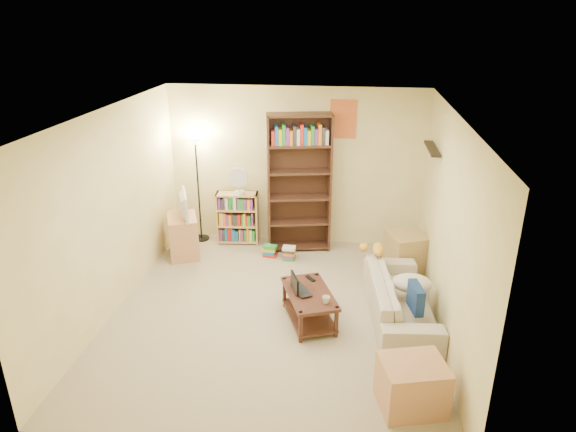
% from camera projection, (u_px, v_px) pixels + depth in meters
% --- Properties ---
extents(room, '(4.50, 4.54, 2.52)m').
position_uv_depth(room, '(273.00, 191.00, 5.87)').
color(room, tan).
rests_on(room, ground).
extents(sofa, '(1.95, 1.07, 0.53)m').
position_uv_depth(sofa, '(400.00, 298.00, 6.29)').
color(sofa, beige).
rests_on(sofa, ground).
extents(navy_pillow, '(0.17, 0.36, 0.31)m').
position_uv_depth(navy_pillow, '(416.00, 298.00, 5.83)').
color(navy_pillow, navy).
rests_on(navy_pillow, sofa).
extents(cream_blanket, '(0.48, 0.35, 0.21)m').
position_uv_depth(cream_blanket, '(412.00, 283.00, 6.25)').
color(cream_blanket, beige).
rests_on(cream_blanket, sofa).
extents(tabby_cat, '(0.42, 0.18, 0.14)m').
position_uv_depth(tabby_cat, '(375.00, 249.00, 6.81)').
color(tabby_cat, gold).
rests_on(tabby_cat, sofa).
extents(coffee_table, '(0.79, 1.02, 0.40)m').
position_uv_depth(coffee_table, '(309.00, 303.00, 6.20)').
color(coffee_table, '#46231B').
rests_on(coffee_table, ground).
extents(laptop, '(0.57, 0.55, 0.03)m').
position_uv_depth(laptop, '(305.00, 289.00, 6.18)').
color(laptop, black).
rests_on(laptop, coffee_table).
extents(laptop_screen, '(0.12, 0.29, 0.20)m').
position_uv_depth(laptop_screen, '(295.00, 283.00, 6.11)').
color(laptop_screen, white).
rests_on(laptop_screen, laptop).
extents(mug, '(0.10, 0.10, 0.09)m').
position_uv_depth(mug, '(326.00, 300.00, 5.90)').
color(mug, silver).
rests_on(mug, coffee_table).
extents(tv_remote, '(0.14, 0.16, 0.02)m').
position_uv_depth(tv_remote, '(310.00, 279.00, 6.44)').
color(tv_remote, black).
rests_on(tv_remote, coffee_table).
extents(tv_stand, '(0.61, 0.71, 0.64)m').
position_uv_depth(tv_stand, '(183.00, 236.00, 7.87)').
color(tv_stand, tan).
rests_on(tv_stand, ground).
extents(television, '(0.73, 0.54, 0.38)m').
position_uv_depth(television, '(181.00, 205.00, 7.68)').
color(television, black).
rests_on(television, tv_stand).
extents(tall_bookshelf, '(1.01, 0.50, 2.15)m').
position_uv_depth(tall_bookshelf, '(299.00, 180.00, 7.80)').
color(tall_bookshelf, '#46261B').
rests_on(tall_bookshelf, ground).
extents(short_bookshelf, '(0.68, 0.32, 0.85)m').
position_uv_depth(short_bookshelf, '(238.00, 218.00, 8.28)').
color(short_bookshelf, tan).
rests_on(short_bookshelf, ground).
extents(desk_fan, '(0.30, 0.17, 0.43)m').
position_uv_depth(desk_fan, '(239.00, 180.00, 7.99)').
color(desk_fan, silver).
rests_on(desk_fan, short_bookshelf).
extents(floor_lamp, '(0.29, 0.29, 1.73)m').
position_uv_depth(floor_lamp, '(196.00, 159.00, 8.03)').
color(floor_lamp, black).
rests_on(floor_lamp, ground).
extents(side_table, '(0.66, 0.66, 0.58)m').
position_uv_depth(side_table, '(406.00, 253.00, 7.40)').
color(side_table, tan).
rests_on(side_table, ground).
extents(end_cabinet, '(0.70, 0.63, 0.50)m').
position_uv_depth(end_cabinet, '(412.00, 385.00, 4.85)').
color(end_cabinet, tan).
rests_on(end_cabinet, ground).
extents(book_stacks, '(0.52, 0.24, 0.21)m').
position_uv_depth(book_stacks, '(280.00, 252.00, 7.86)').
color(book_stacks, red).
rests_on(book_stacks, ground).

